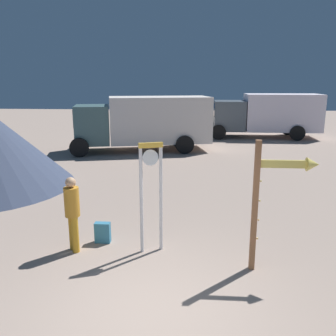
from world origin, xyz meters
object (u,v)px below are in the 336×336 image
person_near_clock (72,210)px  box_truck_near (146,121)px  box_truck_far (268,114)px  backpack (103,233)px  standing_clock (151,188)px  arrow_sign (276,188)px

person_near_clock → box_truck_near: 11.40m
person_near_clock → box_truck_far: size_ratio=0.24×
person_near_clock → backpack: size_ratio=3.49×
person_near_clock → box_truck_near: bearing=90.0°
backpack → standing_clock: bearing=-15.2°
box_truck_near → box_truck_far: box_truck_near is taller
standing_clock → person_near_clock: size_ratio=1.44×
box_truck_far → person_near_clock: bearing=-113.5°
arrow_sign → backpack: (-3.50, 0.94, -1.40)m
backpack → box_truck_far: (6.60, 15.91, 1.27)m
backpack → box_truck_far: box_truck_far is taller
backpack → box_truck_near: bearing=92.6°
arrow_sign → box_truck_near: (-4.00, 11.87, -0.10)m
arrow_sign → backpack: arrow_sign is taller
arrow_sign → backpack: 3.88m
standing_clock → box_truck_far: (5.47, 16.21, 0.11)m
arrow_sign → box_truck_far: 17.13m
standing_clock → backpack: 1.65m
standing_clock → arrow_sign: 2.46m
standing_clock → backpack: standing_clock is taller
backpack → box_truck_near: 11.02m
backpack → box_truck_near: box_truck_near is taller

